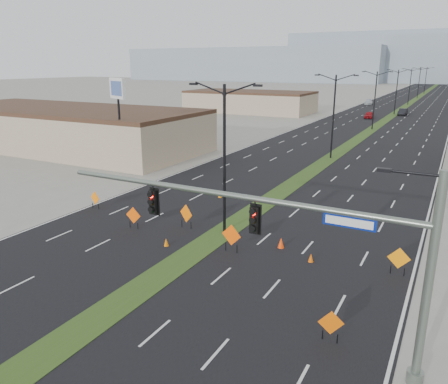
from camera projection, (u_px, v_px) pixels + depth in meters
The scene contains 29 objects.
ground at pixel (103, 315), 20.24m from camera, with size 600.00×600.00×0.00m, color gray.
road_surface at pixel (396, 113), 104.87m from camera, with size 25.00×400.00×0.02m, color black.
median_strip at pixel (396, 113), 104.87m from camera, with size 2.00×400.00×0.04m, color #2E4719.
building_sw_near at pixel (64, 129), 60.75m from camera, with size 40.00×16.00×5.00m, color tan.
building_sw_far at pixel (249, 102), 106.01m from camera, with size 30.00×14.00×4.50m, color tan.
mesa_west at pixel (253, 64), 308.37m from camera, with size 180.00×50.00×22.00m, color #8798A8.
mesa_backdrop at pixel (396, 57), 300.13m from camera, with size 140.00×50.00×32.00m, color #8798A8.
signal_mast at pixel (299, 238), 16.71m from camera, with size 16.30×0.60×8.00m.
streetlight_0 at pixel (224, 155), 28.87m from camera, with size 5.15×0.24×10.02m.
streetlight_1 at pixel (334, 114), 52.57m from camera, with size 5.15×0.24×10.02m.
streetlight_2 at pixel (375, 99), 76.26m from camera, with size 5.15×0.24×10.02m.
streetlight_3 at pixel (397, 90), 99.96m from camera, with size 5.15×0.24×10.02m.
streetlight_4 at pixel (410, 85), 123.66m from camera, with size 5.15×0.24×10.02m.
streetlight_5 at pixel (419, 82), 147.36m from camera, with size 5.15×0.24×10.02m.
streetlight_6 at pixel (426, 79), 171.05m from camera, with size 5.15×0.24×10.02m.
car_left at pixel (369, 115), 93.67m from camera, with size 1.67×4.15×1.42m, color maroon.
car_mid at pixel (403, 112), 99.24m from camera, with size 1.57×4.51×1.49m, color black.
car_far at pixel (369, 102), 125.76m from camera, with size 2.05×5.05×1.47m, color silver.
construction_sign_0 at pixel (95, 199), 34.95m from camera, with size 1.07×0.26×1.45m.
construction_sign_1 at pixel (133, 216), 30.67m from camera, with size 1.19×0.10×1.59m.
construction_sign_2 at pixel (186, 214), 30.74m from camera, with size 1.26×0.47×1.75m.
construction_sign_3 at pixel (231, 236), 26.79m from camera, with size 1.35×0.16×1.80m.
construction_sign_4 at pixel (331, 324), 18.11m from camera, with size 1.03×0.40×1.43m.
construction_sign_5 at pixel (399, 259), 23.85m from camera, with size 1.21×0.19×1.62m.
cone_0 at pixel (166, 242), 27.86m from camera, with size 0.32×0.32×0.54m, color #DB6904.
cone_1 at pixel (281, 243), 27.57m from camera, with size 0.41×0.41×0.69m, color #FC3C05.
cone_2 at pixel (311, 258), 25.62m from camera, with size 0.32×0.32×0.54m, color #DE5204.
cone_3 at pixel (220, 194), 38.02m from camera, with size 0.34×0.34×0.57m, color orange.
pole_sign_west at pixel (118, 95), 45.99m from camera, with size 3.06×1.65×9.83m.
Camera 1 is at (13.35, -13.05, 11.20)m, focal length 35.00 mm.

